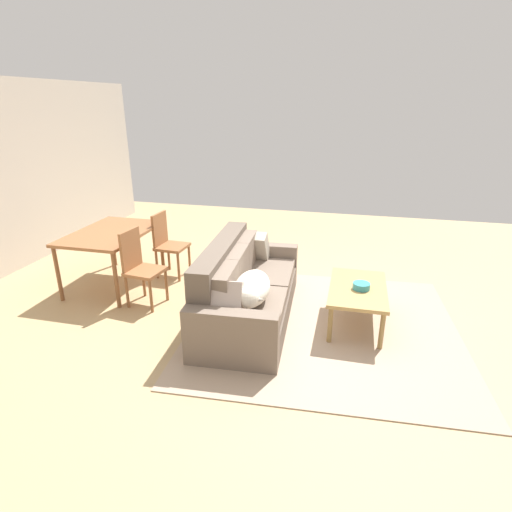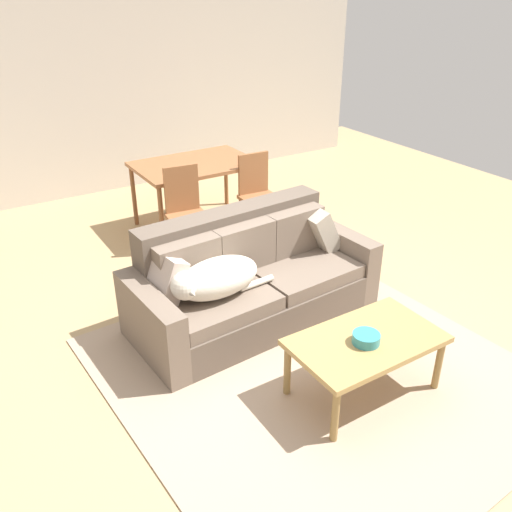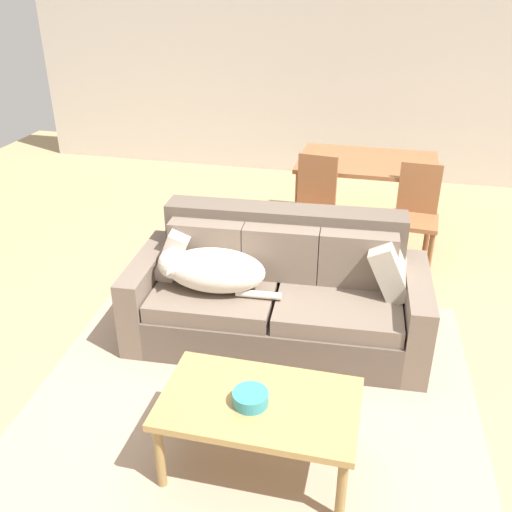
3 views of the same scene
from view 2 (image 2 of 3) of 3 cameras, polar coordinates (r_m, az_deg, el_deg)
The scene contains 12 objects.
ground_plane at distance 4.58m, azimuth 1.56°, elevation -7.57°, with size 10.00×10.00×0.00m, color tan.
back_partition at distance 7.52m, azimuth -16.15°, elevation 16.62°, with size 8.00×0.12×2.70m, color beige.
area_rug at distance 4.15m, azimuth 6.25°, elevation -11.96°, with size 2.78×2.92×0.01m, color tan.
couch at distance 4.57m, azimuth -0.64°, elevation -2.58°, with size 2.13×1.03×0.90m.
dog_on_left_cushion at distance 4.11m, azimuth -4.44°, elevation -2.41°, with size 0.87×0.41×0.30m.
throw_pillow_by_left_arm at distance 4.15m, azimuth -9.77°, elevation -2.27°, with size 0.15×0.37×0.37m, color #B8A598.
throw_pillow_by_right_arm at distance 4.91m, azimuth 6.43°, elevation 3.01°, with size 0.16×0.39×0.39m, color #B2A795.
coffee_table at distance 3.79m, azimuth 11.53°, elevation -9.15°, with size 1.03×0.61×0.46m.
bowl_on_coffee_table at distance 3.69m, azimuth 11.54°, elevation -8.51°, with size 0.19×0.19×0.07m, color teal.
dining_table at distance 6.23m, azimuth -6.41°, elevation 9.13°, with size 1.33×0.91×0.76m.
dining_chair_near_left at distance 5.58m, azimuth -7.41°, elevation 4.96°, with size 0.44×0.44×0.94m.
dining_chair_near_right at distance 6.04m, azimuth 0.19°, elevation 6.83°, with size 0.43×0.43×0.91m.
Camera 2 is at (-2.10, -3.11, 2.62)m, focal length 37.91 mm.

